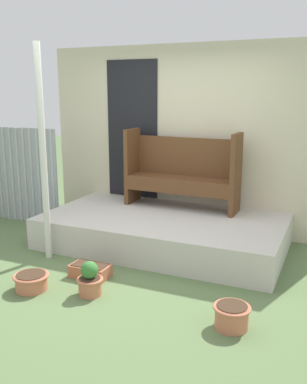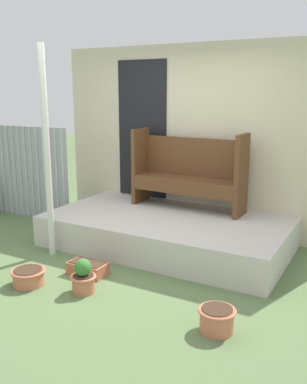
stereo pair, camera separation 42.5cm
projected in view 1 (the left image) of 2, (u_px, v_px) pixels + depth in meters
The scene contains 9 objects.
ground_plane at pixel (131, 268), 4.87m from camera, with size 24.00×24.00×0.00m, color #5B7547.
porch_slab at pixel (163, 231), 5.54m from camera, with size 3.05×1.64×0.39m.
house_wall at pixel (184, 139), 6.05m from camera, with size 4.25×0.08×2.60m.
support_post at pixel (43, 155), 4.91m from camera, with size 0.08×0.08×2.49m.
bench at pixel (182, 169), 5.82m from camera, with size 1.57×0.44×1.06m.
flower_pot_left at pixel (31, 281), 4.32m from camera, with size 0.36×0.36×0.17m.
flower_pot_middle at pixel (90, 280), 4.20m from camera, with size 0.26×0.26×0.35m.
flower_pot_right at pixel (232, 315), 3.62m from camera, with size 0.32×0.32×0.21m.
planter_box_rect at pixel (90, 271), 4.63m from camera, with size 0.42×0.24×0.14m.
Camera 1 is at (2.06, -4.05, 1.97)m, focal length 40.00 mm.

